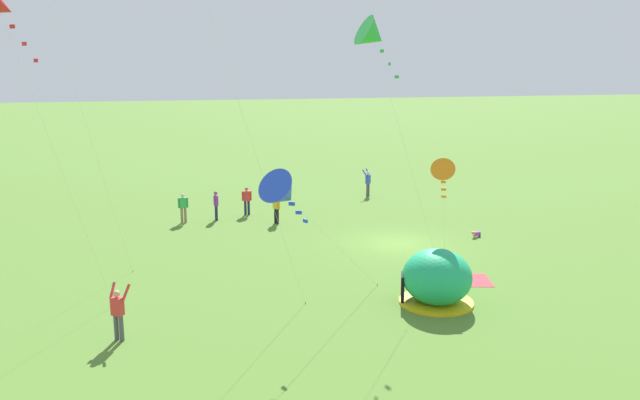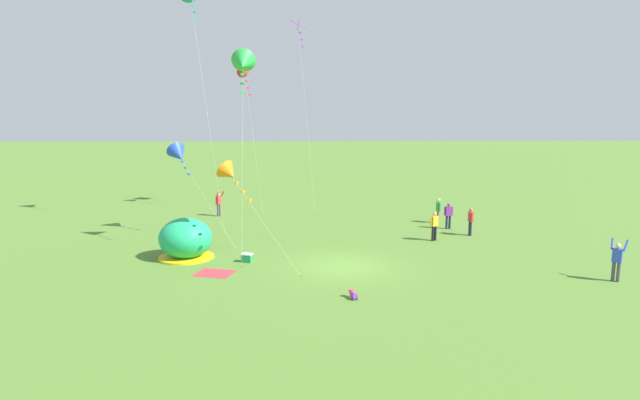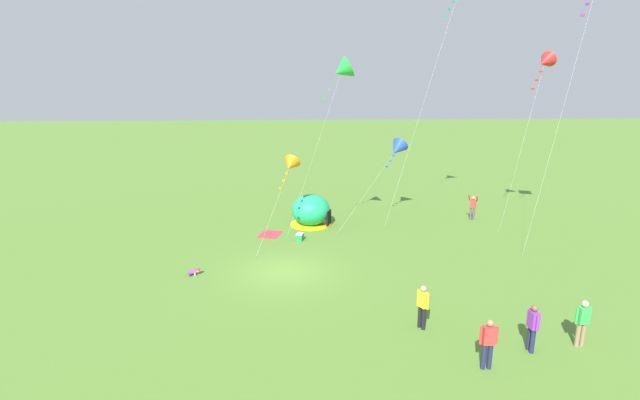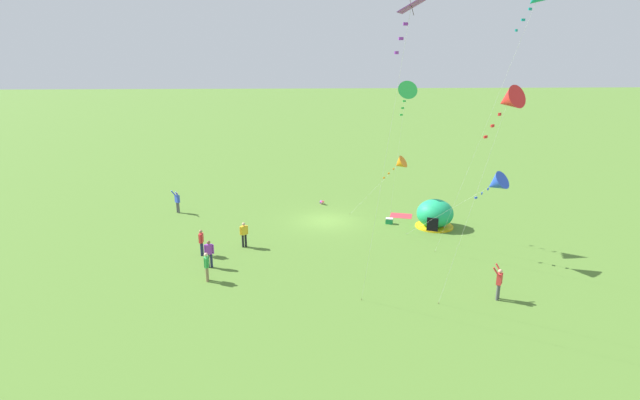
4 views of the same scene
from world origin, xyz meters
name	(u,v)px [view 1 (image 1 of 4)]	position (x,y,z in m)	size (l,w,h in m)	color
ground_plane	(398,244)	(0.00, 0.00, 0.00)	(300.00, 300.00, 0.00)	#517A2D
popup_tent	(437,278)	(-8.02, 1.78, 1.00)	(2.81, 2.81, 2.10)	#1EAD6B
picnic_blanket	(474,280)	(-6.09, -0.94, 0.01)	(1.70, 1.30, 0.01)	#CC333D
cooler_box	(421,270)	(-4.79, 0.91, 0.22)	(0.62, 0.51, 0.44)	#1E8C4C
toddler_crawling	(476,234)	(0.04, -4.45, 0.18)	(0.36, 0.55, 0.32)	purple
person_far_back	(276,207)	(5.77, 5.11, 0.96)	(0.53, 0.39, 1.72)	black
person_center_field	(247,199)	(8.36, 6.40, 0.96)	(0.26, 0.59, 1.72)	#1E2347
person_strolling	(118,311)	(-8.26, 13.24, 1.00)	(0.67, 0.72, 1.89)	#4C4C51
person_near_tent	(183,206)	(7.39, 10.23, 0.96)	(0.27, 0.59, 1.72)	#8C7251
person_with_toddler	(216,204)	(7.55, 8.34, 0.96)	(0.59, 0.24, 1.72)	#1E2347
person_flying_kite	(368,182)	(11.87, -2.64, 1.00)	(0.70, 0.70, 1.89)	#4C4C51
kite_orange	(443,173)	(-5.48, 0.40, 4.55)	(4.19, 2.73, 5.16)	silver
kite_green	(373,36)	(-5.06, 3.41, 9.97)	(1.33, 4.09, 10.75)	silver
kite_blue	(283,193)	(-9.74, 8.01, 4.93)	(5.11, 5.77, 5.72)	silver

